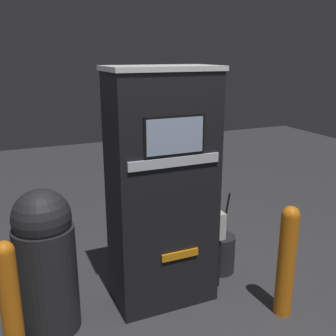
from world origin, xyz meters
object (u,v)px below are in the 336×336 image
gas_pump (163,190)px  squeegee_bucket (221,253)px  safety_bollard_far (10,303)px  safety_bollard (287,259)px  trash_bin (46,260)px

gas_pump → squeegee_bucket: bearing=13.6°
safety_bollard_far → squeegee_bucket: size_ratio=1.14×
safety_bollard → trash_bin: bearing=161.7°
gas_pump → safety_bollard: (0.87, -0.64, -0.53)m
safety_bollard → safety_bollard_far: (-2.17, 0.28, -0.00)m
safety_bollard → safety_bollard_far: size_ratio=1.00×
safety_bollard_far → squeegee_bucket: 2.13m
safety_bollard → gas_pump: bearing=143.4°
trash_bin → squeegee_bucket: bearing=6.4°
trash_bin → safety_bollard_far: trash_bin is taller
safety_bollard_far → squeegee_bucket: bearing=15.0°
safety_bollard → squeegee_bucket: bearing=99.8°
trash_bin → gas_pump: bearing=1.2°
gas_pump → trash_bin: bearing=-178.8°
gas_pump → trash_bin: 1.11m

